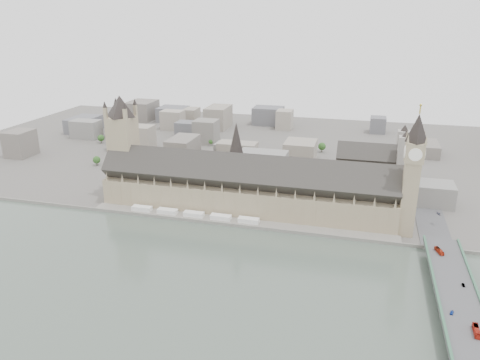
% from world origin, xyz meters
% --- Properties ---
extents(ground, '(900.00, 900.00, 0.00)m').
position_xyz_m(ground, '(0.00, 0.00, 0.00)').
color(ground, '#595651').
rests_on(ground, ground).
extents(river_thames, '(600.00, 600.00, 0.00)m').
position_xyz_m(river_thames, '(0.00, -165.00, 0.00)').
color(river_thames, '#4D5A50').
rests_on(river_thames, ground).
extents(embankment_wall, '(600.00, 1.50, 3.00)m').
position_xyz_m(embankment_wall, '(0.00, -15.00, 1.50)').
color(embankment_wall, slate).
rests_on(embankment_wall, ground).
extents(river_terrace, '(270.00, 15.00, 2.00)m').
position_xyz_m(river_terrace, '(0.00, -7.50, 1.00)').
color(river_terrace, slate).
rests_on(river_terrace, ground).
extents(terrace_tents, '(118.00, 7.00, 4.00)m').
position_xyz_m(terrace_tents, '(-40.00, -7.00, 4.00)').
color(terrace_tents, white).
rests_on(terrace_tents, river_terrace).
extents(palace_of_westminster, '(265.00, 40.73, 55.44)m').
position_xyz_m(palace_of_westminster, '(0.00, 19.70, 22.71)').
color(palace_of_westminster, '#9E876B').
rests_on(palace_of_westminster, ground).
extents(elizabeth_tower, '(17.00, 17.00, 107.50)m').
position_xyz_m(elizabeth_tower, '(138.00, 8.00, 58.09)').
color(elizabeth_tower, '#9E876B').
rests_on(elizabeth_tower, ground).
extents(victoria_tower, '(30.00, 30.00, 100.00)m').
position_xyz_m(victoria_tower, '(-122.00, 26.00, 55.20)').
color(victoria_tower, '#9E876B').
rests_on(victoria_tower, ground).
extents(central_tower, '(13.00, 13.00, 48.00)m').
position_xyz_m(central_tower, '(-10.00, 26.00, 57.92)').
color(central_tower, '#9C8F6B').
rests_on(central_tower, ground).
extents(westminster_bridge, '(25.00, 325.00, 10.25)m').
position_xyz_m(westminster_bridge, '(162.00, -87.50, 5.12)').
color(westminster_bridge, '#474749').
rests_on(westminster_bridge, ground).
extents(bridge_parapets, '(25.00, 235.00, 1.15)m').
position_xyz_m(bridge_parapets, '(162.00, -132.00, 10.82)').
color(bridge_parapets, '#39694D').
rests_on(bridge_parapets, westminster_bridge).
extents(westminster_abbey, '(68.00, 36.00, 64.00)m').
position_xyz_m(westminster_abbey, '(110.92, 95.00, 25.08)').
color(westminster_abbey, gray).
rests_on(westminster_abbey, ground).
extents(city_skyline_inland, '(720.00, 360.00, 38.00)m').
position_xyz_m(city_skyline_inland, '(0.00, 245.00, 19.00)').
color(city_skyline_inland, gray).
rests_on(city_skyline_inland, ground).
extents(park_trees, '(110.00, 30.00, 15.00)m').
position_xyz_m(park_trees, '(-10.00, 60.00, 7.50)').
color(park_trees, '#1E4C1B').
rests_on(park_trees, ground).
extents(red_bus_north, '(5.85, 10.89, 2.97)m').
position_xyz_m(red_bus_north, '(157.79, -39.19, 11.73)').
color(red_bus_north, '#B62D14').
rests_on(red_bus_north, westminster_bridge).
extents(red_bus_south, '(3.33, 11.99, 3.31)m').
position_xyz_m(red_bus_south, '(165.36, -129.53, 11.90)').
color(red_bus_south, red).
rests_on(red_bus_south, westminster_bridge).
extents(car_blue, '(2.84, 4.41, 1.40)m').
position_xyz_m(car_blue, '(155.57, -114.12, 10.95)').
color(car_blue, '#173797').
rests_on(car_blue, westminster_bridge).
extents(car_silver, '(1.55, 3.93, 1.27)m').
position_xyz_m(car_silver, '(166.94, -81.46, 10.89)').
color(car_silver, gray).
rests_on(car_silver, westminster_bridge).
extents(car_approach, '(3.45, 5.20, 1.40)m').
position_xyz_m(car_approach, '(166.09, 33.13, 10.95)').
color(car_approach, gray).
rests_on(car_approach, westminster_bridge).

